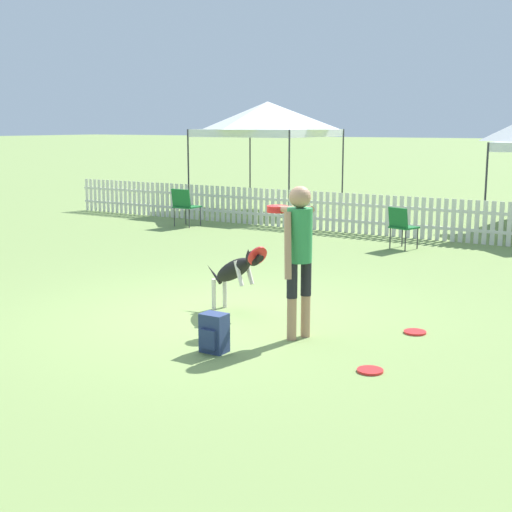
{
  "coord_description": "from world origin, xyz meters",
  "views": [
    {
      "loc": [
        4.9,
        -7.13,
        2.37
      ],
      "look_at": [
        0.48,
        -0.02,
        0.82
      ],
      "focal_mm": 50.0,
      "sensor_mm": 36.0,
      "label": 1
    }
  ],
  "objects": [
    {
      "name": "ground_plane",
      "position": [
        0.0,
        0.0,
        0.0
      ],
      "size": [
        240.0,
        240.0,
        0.0
      ],
      "primitive_type": "plane",
      "color": "olive"
    },
    {
      "name": "handler_person",
      "position": [
        1.19,
        -0.3,
        1.08
      ],
      "size": [
        0.88,
        0.95,
        1.71
      ],
      "rotation": [
        0.0,
        0.0,
        1.18
      ],
      "color": "tan",
      "rests_on": "ground_plane"
    },
    {
      "name": "leaping_dog",
      "position": [
        0.08,
        0.14,
        0.58
      ],
      "size": [
        1.18,
        0.6,
        0.94
      ],
      "rotation": [
        0.0,
        0.0,
        -1.96
      ],
      "color": "black",
      "rests_on": "ground_plane"
    },
    {
      "name": "frisbee_near_handler",
      "position": [
        2.36,
        -0.94,
        0.01
      ],
      "size": [
        0.26,
        0.26,
        0.02
      ],
      "color": "red",
      "rests_on": "ground_plane"
    },
    {
      "name": "frisbee_near_dog",
      "position": [
        2.28,
        0.55,
        0.01
      ],
      "size": [
        0.26,
        0.26,
        0.02
      ],
      "color": "red",
      "rests_on": "ground_plane"
    },
    {
      "name": "backpack_on_grass",
      "position": [
        0.71,
        -1.24,
        0.21
      ],
      "size": [
        0.27,
        0.24,
        0.42
      ],
      "color": "navy",
      "rests_on": "ground_plane"
    },
    {
      "name": "picket_fence",
      "position": [
        0.0,
        7.24,
        0.44
      ],
      "size": [
        19.33,
        0.04,
        0.88
      ],
      "color": "silver",
      "rests_on": "ground_plane"
    },
    {
      "name": "folding_chair_blue_left",
      "position": [
        -5.29,
        6.1,
        0.53
      ],
      "size": [
        0.52,
        0.54,
        0.89
      ],
      "rotation": [
        0.0,
        0.0,
        3.14
      ],
      "color": "#333338",
      "rests_on": "ground_plane"
    },
    {
      "name": "folding_chair_center",
      "position": [
        0.13,
        5.82,
        0.49
      ],
      "size": [
        0.55,
        0.57,
        0.81
      ],
      "rotation": [
        0.0,
        0.0,
        2.82
      ],
      "color": "#333338",
      "rests_on": "ground_plane"
    },
    {
      "name": "canopy_tent_secondary",
      "position": [
        -5.27,
        9.83,
        2.51
      ],
      "size": [
        3.15,
        3.15,
        2.98
      ],
      "color": "#333338",
      "rests_on": "ground_plane"
    }
  ]
}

